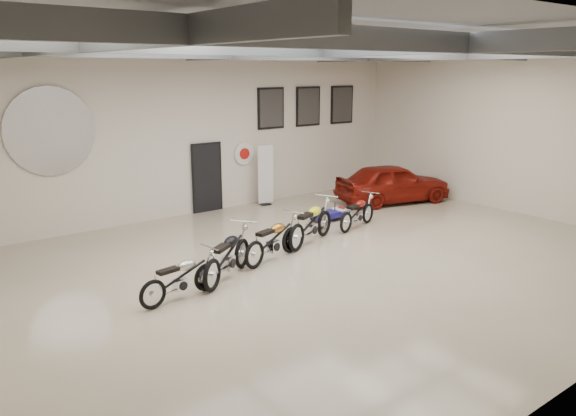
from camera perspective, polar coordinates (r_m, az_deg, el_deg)
floor at (r=12.92m, az=3.29°, el=-5.75°), size 16.00×12.00×0.01m
ceiling at (r=12.19m, az=3.63°, el=16.98°), size 16.00×12.00×0.01m
back_wall at (r=17.23m, az=-9.96°, el=7.56°), size 16.00×0.02×5.00m
right_wall at (r=18.56m, az=22.49°, el=7.16°), size 0.02×12.00×5.00m
ceiling_beams at (r=12.18m, az=3.61°, el=15.80°), size 15.80×11.80×0.32m
door at (r=17.64m, az=-8.25°, el=3.00°), size 0.92×0.08×2.10m
logo_plaque at (r=15.68m, az=-22.98°, el=7.17°), size 2.30×0.06×1.16m
poster_left at (r=18.74m, az=-1.75°, el=10.09°), size 1.05×0.08×1.35m
poster_mid at (r=19.73m, az=2.06°, el=10.28°), size 1.05×0.08×1.35m
poster_right at (r=20.79m, az=5.49°, el=10.41°), size 1.05×0.08×1.35m
oil_sign at (r=18.25m, az=-4.50°, el=5.54°), size 0.72×0.10×0.72m
banner_stand at (r=18.31m, az=-2.29°, el=3.28°), size 0.56×0.31×1.94m
motorcycle_silver at (r=11.05m, az=-10.91°, el=-6.90°), size 1.84×0.80×0.92m
motorcycle_black at (r=11.95m, az=-6.16°, el=-4.72°), size 2.10×1.66×1.08m
motorcycle_gold at (r=13.03m, az=-1.52°, el=-3.17°), size 2.08×1.16×1.03m
motorcycle_yellow at (r=14.29m, az=2.35°, el=-1.46°), size 2.24×1.42×1.12m
motorcycle_red at (r=15.82m, az=7.07°, el=-0.39°), size 1.86×1.02×0.93m
go_kart at (r=16.65m, az=4.64°, el=-0.34°), size 1.43×0.65×0.52m
vintage_car at (r=19.05m, az=10.61°, el=2.51°), size 2.55×4.15×1.32m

